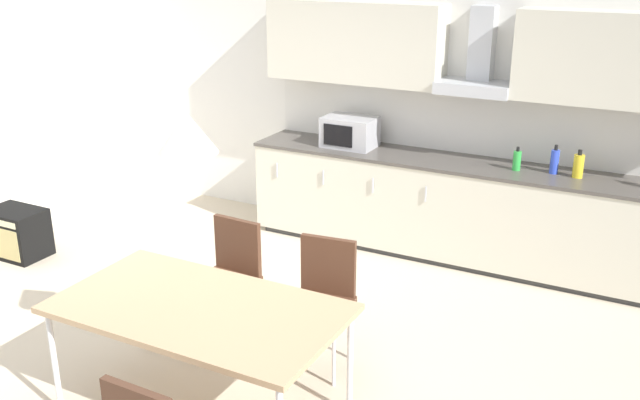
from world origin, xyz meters
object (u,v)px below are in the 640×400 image
at_px(pendant_lamp, 187,132).
at_px(bottle_yellow, 578,166).
at_px(bottle_blue, 555,161).
at_px(guitar_amp, 17,233).
at_px(bottle_green, 517,160).
at_px(chair_far_left, 230,268).
at_px(microwave, 350,132).
at_px(dining_table, 199,312).
at_px(chair_far_right, 323,290).

bearing_deg(pendant_lamp, bottle_yellow, 61.48).
distance_m(bottle_blue, bottle_yellow, 0.19).
bearing_deg(bottle_blue, guitar_amp, -156.67).
distance_m(bottle_green, guitar_amp, 4.47).
bearing_deg(bottle_yellow, chair_far_left, -133.17).
distance_m(microwave, bottle_yellow, 2.04).
distance_m(microwave, bottle_blue, 1.85).
bearing_deg(bottle_green, microwave, 179.25).
height_order(bottle_blue, dining_table, bottle_blue).
xyz_separation_m(bottle_yellow, guitar_amp, (-4.50, -1.84, -0.78)).
relative_size(microwave, bottle_blue, 1.98).
bearing_deg(bottle_blue, dining_table, -115.40).
relative_size(bottle_yellow, bottle_green, 1.16).
relative_size(bottle_yellow, pendant_lamp, 0.72).
bearing_deg(bottle_yellow, pendant_lamp, -118.52).
xyz_separation_m(microwave, guitar_amp, (-2.46, -1.82, -0.82)).
relative_size(dining_table, guitar_amp, 3.22).
xyz_separation_m(bottle_yellow, pendant_lamp, (-1.60, -2.95, 0.76)).
bearing_deg(chair_far_left, chair_far_right, -0.03).
xyz_separation_m(bottle_green, guitar_amp, (-4.02, -1.80, -0.76)).
relative_size(bottle_blue, chair_far_right, 0.28).
bearing_deg(guitar_amp, chair_far_left, -6.07).
distance_m(bottle_green, chair_far_left, 2.59).
bearing_deg(dining_table, chair_far_right, 66.50).
distance_m(bottle_blue, guitar_amp, 4.76).
bearing_deg(chair_far_right, bottle_yellow, 59.59).
bearing_deg(chair_far_right, microwave, 111.02).
bearing_deg(guitar_amp, bottle_green, 24.19).
bearing_deg(microwave, guitar_amp, -143.45).
bearing_deg(dining_table, chair_far_left, 113.77).
relative_size(bottle_green, guitar_amp, 0.39).
relative_size(microwave, bottle_yellow, 2.07).
distance_m(bottle_green, pendant_lamp, 3.22).
xyz_separation_m(chair_far_right, pendant_lamp, (-0.37, -0.84, 1.22)).
relative_size(microwave, pendant_lamp, 1.50).
xyz_separation_m(bottle_green, chair_far_right, (-0.75, -2.07, -0.45)).
distance_m(chair_far_left, pendant_lamp, 1.53).
bearing_deg(bottle_yellow, microwave, -179.67).
height_order(bottle_green, pendant_lamp, pendant_lamp).
bearing_deg(guitar_amp, bottle_blue, 23.33).
relative_size(microwave, guitar_amp, 0.92).
xyz_separation_m(microwave, chair_far_right, (0.80, -2.09, -0.51)).
distance_m(bottle_green, dining_table, 3.14).
relative_size(chair_far_left, guitar_amp, 1.67).
bearing_deg(microwave, chair_far_right, -68.98).
bearing_deg(chair_far_right, bottle_green, 70.10).
distance_m(chair_far_left, guitar_amp, 2.56).
height_order(bottle_yellow, chair_far_right, bottle_yellow).
relative_size(microwave, chair_far_left, 0.55).
xyz_separation_m(dining_table, chair_far_left, (-0.37, 0.84, -0.16)).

